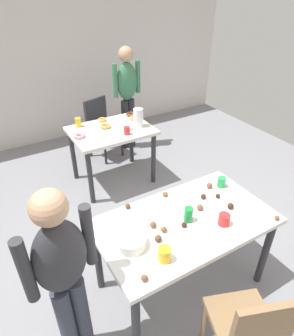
% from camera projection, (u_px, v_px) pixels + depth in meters
% --- Properties ---
extents(ground_plane, '(6.40, 6.40, 0.00)m').
position_uv_depth(ground_plane, '(158.00, 266.00, 2.82)').
color(ground_plane, gray).
extents(wall_back, '(6.40, 0.10, 2.60)m').
position_uv_depth(wall_back, '(46.00, 58.00, 4.44)').
color(wall_back, silver).
rests_on(wall_back, ground_plane).
extents(dining_table_near, '(1.36, 0.78, 0.75)m').
position_uv_depth(dining_table_near, '(185.00, 229.00, 2.32)').
color(dining_table_near, white).
rests_on(dining_table_near, ground_plane).
extents(dining_table_far, '(0.98, 0.73, 0.75)m').
position_uv_depth(dining_table_far, '(112.00, 138.00, 3.70)').
color(dining_table_far, silver).
rests_on(dining_table_far, ground_plane).
extents(chair_near_table, '(0.51, 0.51, 0.87)m').
position_uv_depth(chair_near_table, '(249.00, 327.00, 1.83)').
color(chair_near_table, olive).
rests_on(chair_near_table, ground_plane).
extents(chair_far_table, '(0.50, 0.50, 0.87)m').
position_uv_depth(chair_far_table, '(101.00, 125.00, 4.36)').
color(chair_far_table, '#2D2D33').
rests_on(chair_far_table, ground_plane).
extents(person_girl_near, '(0.45, 0.26, 1.45)m').
position_uv_depth(person_girl_near, '(64.00, 272.00, 1.73)').
color(person_girl_near, '#383D4C').
rests_on(person_girl_near, ground_plane).
extents(person_adult_far, '(0.45, 0.22, 1.54)m').
position_uv_depth(person_adult_far, '(127.00, 90.00, 4.35)').
color(person_adult_far, '#28282D').
rests_on(person_adult_far, ground_plane).
extents(mixing_bowl, '(0.21, 0.21, 0.08)m').
position_uv_depth(mixing_bowl, '(131.00, 242.00, 2.03)').
color(mixing_bowl, white).
rests_on(mixing_bowl, dining_table_near).
extents(soda_can, '(0.07, 0.07, 0.12)m').
position_uv_depth(soda_can, '(188.00, 215.00, 2.23)').
color(soda_can, '#198438').
rests_on(soda_can, dining_table_near).
extents(fork_near, '(0.17, 0.02, 0.01)m').
position_uv_depth(fork_near, '(141.00, 216.00, 2.30)').
color(fork_near, silver).
rests_on(fork_near, dining_table_near).
extents(cup_near_0, '(0.07, 0.07, 0.10)m').
position_uv_depth(cup_near_0, '(222.00, 182.00, 2.61)').
color(cup_near_0, green).
rests_on(cup_near_0, dining_table_near).
extents(cup_near_1, '(0.09, 0.09, 0.10)m').
position_uv_depth(cup_near_1, '(164.00, 254.00, 1.92)').
color(cup_near_1, yellow).
rests_on(cup_near_1, dining_table_near).
extents(cup_near_2, '(0.09, 0.09, 0.09)m').
position_uv_depth(cup_near_2, '(224.00, 219.00, 2.21)').
color(cup_near_2, red).
rests_on(cup_near_2, dining_table_near).
extents(cake_ball_0, '(0.05, 0.05, 0.05)m').
position_uv_depth(cake_ball_0, '(165.00, 194.00, 2.51)').
color(cake_ball_0, brown).
rests_on(cake_ball_0, dining_table_near).
extents(cake_ball_1, '(0.04, 0.04, 0.04)m').
position_uv_depth(cake_ball_1, '(164.00, 229.00, 2.15)').
color(cake_ball_1, brown).
rests_on(cake_ball_1, dining_table_near).
extents(cake_ball_2, '(0.05, 0.05, 0.05)m').
position_uv_depth(cake_ball_2, '(200.00, 207.00, 2.36)').
color(cake_ball_2, brown).
rests_on(cake_ball_2, dining_table_near).
extents(cake_ball_3, '(0.04, 0.04, 0.04)m').
position_uv_depth(cake_ball_3, '(277.00, 218.00, 2.26)').
color(cake_ball_3, brown).
rests_on(cake_ball_3, dining_table_near).
extents(cake_ball_4, '(0.05, 0.05, 0.05)m').
position_uv_depth(cake_ball_4, '(153.00, 225.00, 2.19)').
color(cake_ball_4, brown).
rests_on(cake_ball_4, dining_table_near).
extents(cake_ball_5, '(0.05, 0.05, 0.05)m').
position_uv_depth(cake_ball_5, '(158.00, 239.00, 2.07)').
color(cake_ball_5, brown).
rests_on(cake_ball_5, dining_table_near).
extents(cake_ball_6, '(0.04, 0.04, 0.04)m').
position_uv_depth(cake_ball_6, '(184.00, 225.00, 2.20)').
color(cake_ball_6, '#3D2319').
rests_on(cake_ball_6, dining_table_near).
extents(cake_ball_7, '(0.05, 0.05, 0.05)m').
position_uv_depth(cake_ball_7, '(231.00, 206.00, 2.37)').
color(cake_ball_7, '#3D2319').
rests_on(cake_ball_7, dining_table_near).
extents(cake_ball_8, '(0.04, 0.04, 0.04)m').
position_uv_depth(cake_ball_8, '(128.00, 206.00, 2.37)').
color(cake_ball_8, brown).
rests_on(cake_ball_8, dining_table_near).
extents(cake_ball_9, '(0.04, 0.04, 0.04)m').
position_uv_depth(cake_ball_9, '(203.00, 196.00, 2.48)').
color(cake_ball_9, '#3D2319').
rests_on(cake_ball_9, dining_table_near).
extents(cake_ball_10, '(0.04, 0.04, 0.04)m').
position_uv_depth(cake_ball_10, '(144.00, 278.00, 1.81)').
color(cake_ball_10, brown).
rests_on(cake_ball_10, dining_table_near).
extents(cake_ball_11, '(0.04, 0.04, 0.04)m').
position_uv_depth(cake_ball_11, '(218.00, 196.00, 2.49)').
color(cake_ball_11, '#3D2319').
rests_on(cake_ball_11, dining_table_near).
extents(cake_ball_12, '(0.05, 0.05, 0.05)m').
position_uv_depth(cake_ball_12, '(210.00, 185.00, 2.60)').
color(cake_ball_12, brown).
rests_on(cake_ball_12, dining_table_near).
extents(pitcher_far, '(0.12, 0.12, 0.23)m').
position_uv_depth(pitcher_far, '(138.00, 118.00, 3.64)').
color(pitcher_far, white).
rests_on(pitcher_far, dining_table_far).
extents(cup_far_0, '(0.07, 0.07, 0.10)m').
position_uv_depth(cup_far_0, '(127.00, 131.00, 3.49)').
color(cup_far_0, red).
rests_on(cup_far_0, dining_table_far).
extents(cup_far_1, '(0.07, 0.07, 0.11)m').
position_uv_depth(cup_far_1, '(78.00, 122.00, 3.67)').
color(cup_far_1, yellow).
rests_on(cup_far_1, dining_table_far).
extents(donut_far_0, '(0.13, 0.13, 0.04)m').
position_uv_depth(donut_far_0, '(131.00, 114.00, 3.99)').
color(donut_far_0, brown).
rests_on(donut_far_0, dining_table_far).
extents(donut_far_1, '(0.14, 0.14, 0.04)m').
position_uv_depth(donut_far_1, '(105.00, 126.00, 3.66)').
color(donut_far_1, gold).
rests_on(donut_far_1, dining_table_far).
extents(donut_far_2, '(0.13, 0.13, 0.04)m').
position_uv_depth(donut_far_2, '(135.00, 118.00, 3.88)').
color(donut_far_2, gold).
rests_on(donut_far_2, dining_table_far).
extents(donut_far_3, '(0.13, 0.13, 0.04)m').
position_uv_depth(donut_far_3, '(128.00, 128.00, 3.63)').
color(donut_far_3, white).
rests_on(donut_far_3, dining_table_far).
extents(donut_far_4, '(0.11, 0.11, 0.03)m').
position_uv_depth(donut_far_4, '(102.00, 120.00, 3.84)').
color(donut_far_4, gold).
rests_on(donut_far_4, dining_table_far).
extents(donut_far_5, '(0.14, 0.14, 0.04)m').
position_uv_depth(donut_far_5, '(79.00, 136.00, 3.44)').
color(donut_far_5, pink).
rests_on(donut_far_5, dining_table_far).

